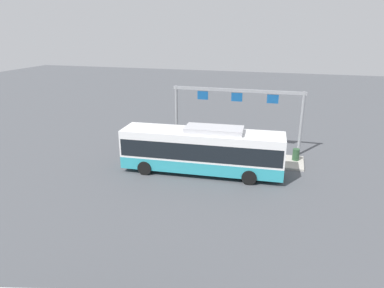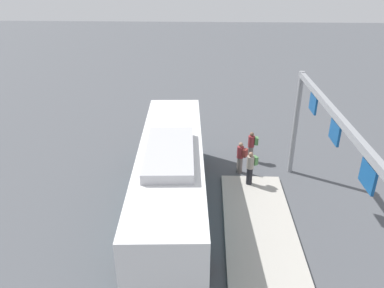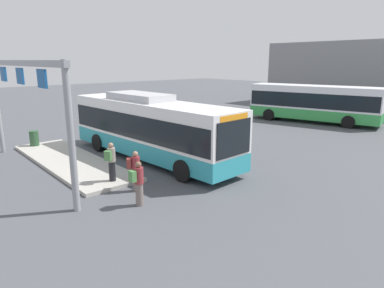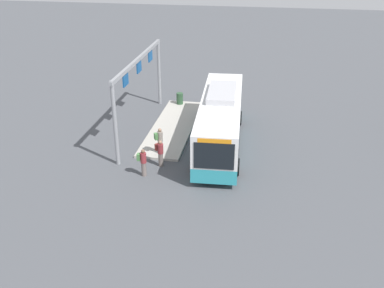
# 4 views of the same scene
# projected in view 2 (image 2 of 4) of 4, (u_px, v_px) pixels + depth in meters

# --- Properties ---
(ground_plane) EXTENTS (120.00, 120.00, 0.00)m
(ground_plane) POSITION_uv_depth(u_px,v_px,m) (172.00, 212.00, 15.90)
(ground_plane) COLOR #4C4F54
(platform_curb) EXTENTS (10.00, 2.80, 0.16)m
(platform_curb) POSITION_uv_depth(u_px,v_px,m) (263.00, 246.00, 13.82)
(platform_curb) COLOR #B2ADA3
(platform_curb) RESTS_ON ground
(bus_main) EXTENTS (11.45, 3.16, 3.46)m
(bus_main) POSITION_uv_depth(u_px,v_px,m) (171.00, 175.00, 15.11)
(bus_main) COLOR teal
(bus_main) RESTS_ON ground
(person_boarding) EXTENTS (0.34, 0.52, 1.67)m
(person_boarding) POSITION_uv_depth(u_px,v_px,m) (252.00, 146.00, 19.71)
(person_boarding) COLOR slate
(person_boarding) RESTS_ON ground
(person_waiting_near) EXTENTS (0.54, 0.61, 1.67)m
(person_waiting_near) POSITION_uv_depth(u_px,v_px,m) (251.00, 167.00, 17.30)
(person_waiting_near) COLOR black
(person_waiting_near) RESTS_ON platform_curb
(person_waiting_mid) EXTENTS (0.54, 0.61, 1.67)m
(person_waiting_mid) POSITION_uv_depth(u_px,v_px,m) (241.00, 157.00, 18.56)
(person_waiting_mid) COLOR slate
(person_waiting_mid) RESTS_ON ground
(platform_sign_gantry) EXTENTS (10.85, 0.24, 5.20)m
(platform_sign_gantry) POSITION_uv_depth(u_px,v_px,m) (332.00, 150.00, 12.68)
(platform_sign_gantry) COLOR gray
(platform_sign_gantry) RESTS_ON ground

